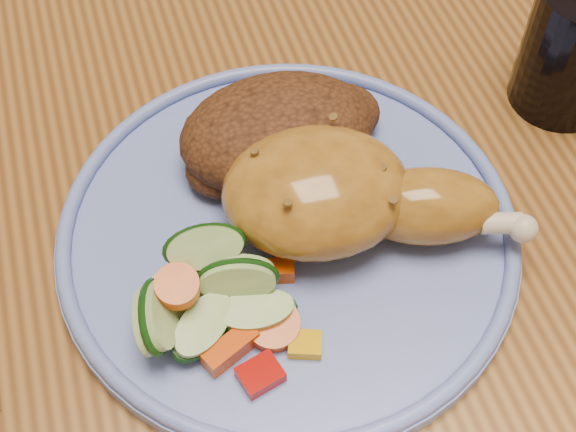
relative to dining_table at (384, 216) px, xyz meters
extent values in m
cube|color=brown|center=(0.00, 0.00, 0.06)|extent=(0.90, 1.40, 0.04)
cube|color=#4C2D16|center=(0.00, 0.55, -0.24)|extent=(0.42, 0.42, 0.04)
cylinder|color=#4C2D16|center=(-0.18, 0.37, -0.46)|extent=(0.04, 0.04, 0.41)
cylinder|color=#4C2D16|center=(-0.18, 0.73, -0.46)|extent=(0.04, 0.04, 0.41)
cylinder|color=#4C2D16|center=(0.18, 0.37, -0.46)|extent=(0.04, 0.04, 0.41)
cylinder|color=#4C2D16|center=(0.18, 0.73, -0.46)|extent=(0.04, 0.04, 0.41)
cylinder|color=#667ACA|center=(-0.10, -0.05, 0.09)|extent=(0.30, 0.30, 0.01)
torus|color=#667ACA|center=(-0.10, -0.05, 0.10)|extent=(0.29, 0.29, 0.01)
ellipsoid|color=#AE7424|center=(-0.08, -0.05, 0.13)|extent=(0.13, 0.11, 0.06)
ellipsoid|color=#AE7424|center=(-0.01, -0.08, 0.12)|extent=(0.10, 0.08, 0.05)
sphere|color=beige|center=(0.04, -0.11, 0.12)|extent=(0.02, 0.02, 0.02)
ellipsoid|color=#4D2813|center=(-0.08, 0.01, 0.12)|extent=(0.13, 0.10, 0.06)
ellipsoid|color=#4D2813|center=(-0.04, 0.02, 0.11)|extent=(0.07, 0.05, 0.04)
ellipsoid|color=#4D2813|center=(-0.12, 0.00, 0.11)|extent=(0.05, 0.05, 0.03)
cube|color=#A50A05|center=(-0.14, -0.15, 0.10)|extent=(0.03, 0.02, 0.01)
cube|color=#E5A507|center=(-0.11, -0.13, 0.10)|extent=(0.02, 0.02, 0.01)
cube|color=#EE5107|center=(-0.15, -0.13, 0.10)|extent=(0.04, 0.03, 0.01)
cylinder|color=#EE5107|center=(-0.17, -0.09, 0.13)|extent=(0.03, 0.03, 0.01)
cube|color=#EE5107|center=(-0.12, -0.08, 0.10)|extent=(0.03, 0.02, 0.01)
cylinder|color=#EE5107|center=(-0.13, -0.12, 0.10)|extent=(0.03, 0.03, 0.02)
cylinder|color=#B6D389|center=(-0.17, -0.08, 0.10)|extent=(0.06, 0.06, 0.02)
cylinder|color=#B6D389|center=(-0.17, -0.11, 0.11)|extent=(0.06, 0.06, 0.03)
cylinder|color=#B6D389|center=(-0.15, -0.07, 0.13)|extent=(0.05, 0.04, 0.04)
cylinder|color=#B6D389|center=(-0.14, -0.09, 0.12)|extent=(0.05, 0.04, 0.05)
cylinder|color=#B6D389|center=(-0.19, -0.10, 0.12)|extent=(0.04, 0.05, 0.05)
cylinder|color=#B6D389|center=(-0.13, -0.11, 0.10)|extent=(0.05, 0.05, 0.02)
cylinder|color=#B6D389|center=(-0.17, -0.09, 0.10)|extent=(0.05, 0.05, 0.02)
cylinder|color=black|center=(0.13, 0.01, 0.13)|extent=(0.07, 0.07, 0.10)
camera|label=1|loc=(-0.18, -0.33, 0.52)|focal=50.00mm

